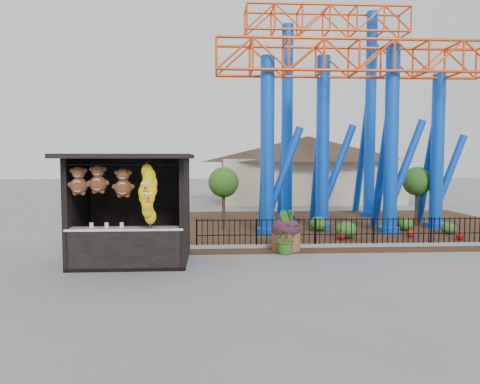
{
  "coord_description": "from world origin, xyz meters",
  "views": [
    {
      "loc": [
        -0.66,
        -12.44,
        2.98
      ],
      "look_at": [
        0.16,
        1.5,
        2.0
      ],
      "focal_mm": 35.0,
      "sensor_mm": 36.0,
      "label": 1
    }
  ],
  "objects": [
    {
      "name": "landscaping",
      "position": [
        4.78,
        5.42,
        0.29
      ],
      "size": [
        7.56,
        3.35,
        0.64
      ],
      "color": "#2A5619",
      "rests_on": "mulch_bed"
    },
    {
      "name": "mulch_bed",
      "position": [
        4.0,
        8.0,
        0.01
      ],
      "size": [
        18.0,
        12.0,
        0.02
      ],
      "primitive_type": "cube",
      "color": "#331E11",
      "rests_on": "ground"
    },
    {
      "name": "planter_foliage",
      "position": [
        1.72,
        2.58,
        0.91
      ],
      "size": [
        0.7,
        0.7,
        0.64
      ],
      "primitive_type": "ellipsoid",
      "color": "#361523",
      "rests_on": "terracotta_planter"
    },
    {
      "name": "roller_coaster",
      "position": [
        5.12,
        8.23,
        6.44
      ],
      "size": [
        11.0,
        6.37,
        10.82
      ],
      "color": "blue",
      "rests_on": "ground"
    },
    {
      "name": "pavilion",
      "position": [
        6.0,
        20.0,
        3.07
      ],
      "size": [
        15.0,
        15.0,
        4.8
      ],
      "color": "#BFAD8C",
      "rests_on": "ground"
    },
    {
      "name": "ground",
      "position": [
        0.0,
        0.0,
        0.0
      ],
      "size": [
        120.0,
        120.0,
        0.0
      ],
      "primitive_type": "plane",
      "color": "slate",
      "rests_on": "ground"
    },
    {
      "name": "potted_plant",
      "position": [
        1.64,
        2.01,
        0.49
      ],
      "size": [
        0.88,
        0.76,
        0.98
      ],
      "primitive_type": "imported",
      "rotation": [
        0.0,
        0.0,
        -0.0
      ],
      "color": "#1D5819",
      "rests_on": "ground"
    },
    {
      "name": "picket_fence",
      "position": [
        4.9,
        3.0,
        0.5
      ],
      "size": [
        12.2,
        0.06,
        1.0
      ],
      "primitive_type": null,
      "color": "black",
      "rests_on": "ground"
    },
    {
      "name": "terracotta_planter",
      "position": [
        1.72,
        2.58,
        0.29
      ],
      "size": [
        1.03,
        1.03,
        0.59
      ],
      "primitive_type": "cylinder",
      "rotation": [
        0.0,
        0.0,
        0.09
      ],
      "color": "brown",
      "rests_on": "ground"
    },
    {
      "name": "prize_booth",
      "position": [
        -3.0,
        0.9,
        1.54
      ],
      "size": [
        3.5,
        3.4,
        3.12
      ],
      "color": "black",
      "rests_on": "ground"
    },
    {
      "name": "curb",
      "position": [
        4.0,
        3.0,
        0.06
      ],
      "size": [
        18.0,
        0.18,
        0.12
      ],
      "primitive_type": "cube",
      "color": "gray",
      "rests_on": "ground"
    }
  ]
}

